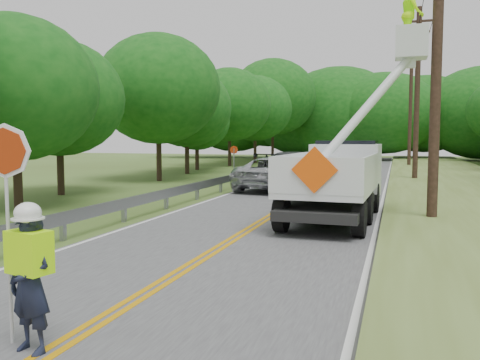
% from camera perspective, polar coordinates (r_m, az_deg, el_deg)
% --- Properties ---
extents(ground, '(140.00, 140.00, 0.00)m').
position_cam_1_polar(ground, '(8.21, -12.96, -13.91)').
color(ground, '#3F4F1E').
rests_on(ground, ground).
extents(road, '(7.20, 96.00, 0.03)m').
position_cam_1_polar(road, '(21.23, 6.45, -2.28)').
color(road, '#454447').
rests_on(road, ground).
extents(guardrail, '(0.18, 48.00, 0.77)m').
position_cam_1_polar(guardrail, '(23.12, -2.93, -0.33)').
color(guardrail, gray).
rests_on(guardrail, ground).
extents(utility_poles, '(1.60, 43.30, 10.00)m').
position_cam_1_polar(utility_poles, '(23.88, 20.09, 10.89)').
color(utility_poles, black).
rests_on(utility_poles, ground).
extents(treeline_left, '(10.18, 55.01, 11.46)m').
position_cam_1_polar(treeline_left, '(40.66, -2.88, 9.15)').
color(treeline_left, '#332319').
rests_on(treeline_left, ground).
extents(treeline_horizon, '(56.14, 14.21, 11.65)m').
position_cam_1_polar(treeline_horizon, '(62.91, 15.75, 7.25)').
color(treeline_horizon, '#104B12').
rests_on(treeline_horizon, ground).
extents(flagger, '(1.11, 0.53, 2.78)m').
position_cam_1_polar(flagger, '(6.64, -22.82, -9.58)').
color(flagger, '#191E33').
rests_on(flagger, road).
extents(bucket_truck, '(3.97, 7.30, 7.00)m').
position_cam_1_polar(bucket_truck, '(17.10, 11.76, 1.23)').
color(bucket_truck, black).
rests_on(bucket_truck, road).
extents(suv_silver, '(3.49, 6.26, 1.66)m').
position_cam_1_polar(suv_silver, '(25.20, 4.20, 0.76)').
color(suv_silver, silver).
rests_on(suv_silver, road).
extents(suv_darkgrey, '(4.73, 6.65, 1.79)m').
position_cam_1_polar(suv_darkgrey, '(30.39, 6.70, 1.55)').
color(suv_darkgrey, '#333439').
rests_on(suv_darkgrey, road).
extents(stop_sign_permanent, '(0.42, 0.25, 2.18)m').
position_cam_1_polar(stop_sign_permanent, '(28.25, -0.69, 2.36)').
color(stop_sign_permanent, gray).
rests_on(stop_sign_permanent, ground).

